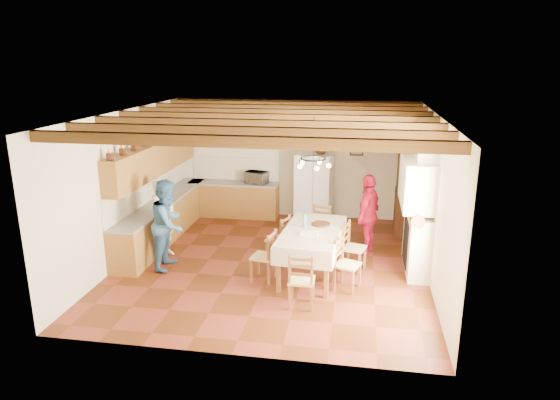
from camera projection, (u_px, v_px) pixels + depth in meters
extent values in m
cube|color=#4F230D|center=(273.00, 264.00, 10.05)|extent=(6.00, 6.50, 0.02)
cube|color=white|center=(272.00, 113.00, 9.22)|extent=(6.00, 6.50, 0.02)
cube|color=beige|center=(295.00, 159.00, 12.72)|extent=(6.00, 0.02, 3.00)
cube|color=beige|center=(229.00, 255.00, 6.54)|extent=(6.00, 0.02, 3.00)
cube|color=beige|center=(126.00, 185.00, 10.10)|extent=(0.02, 6.50, 3.00)
cube|color=beige|center=(433.00, 198.00, 9.16)|extent=(0.02, 6.50, 3.00)
cube|color=brown|center=(164.00, 220.00, 11.34)|extent=(0.60, 4.30, 0.86)
cube|color=brown|center=(234.00, 200.00, 12.97)|extent=(2.30, 0.60, 0.86)
cube|color=slate|center=(163.00, 201.00, 11.22)|extent=(0.62, 4.30, 0.04)
cube|color=slate|center=(234.00, 183.00, 12.84)|extent=(2.34, 0.62, 0.04)
cube|color=#EAE7CC|center=(150.00, 187.00, 11.17)|extent=(0.03, 4.30, 0.60)
cube|color=#EAE7CC|center=(236.00, 169.00, 13.02)|extent=(2.30, 0.03, 0.60)
cube|color=brown|center=(155.00, 159.00, 10.97)|extent=(0.35, 4.20, 0.70)
cube|color=#2F2313|center=(357.00, 147.00, 12.36)|extent=(0.34, 0.03, 0.42)
cube|color=white|center=(314.00, 188.00, 12.37)|extent=(0.95, 0.81, 1.74)
cube|color=beige|center=(312.00, 231.00, 9.32)|extent=(1.20, 2.12, 0.05)
cube|color=brown|center=(278.00, 270.00, 8.69)|extent=(0.08, 0.08, 0.84)
cube|color=brown|center=(326.00, 275.00, 8.50)|extent=(0.08, 0.08, 0.84)
cube|color=brown|center=(299.00, 235.00, 10.39)|extent=(0.08, 0.08, 0.84)
cube|color=brown|center=(340.00, 239.00, 10.20)|extent=(0.08, 0.08, 0.84)
torus|color=black|center=(313.00, 158.00, 8.94)|extent=(0.47, 0.47, 0.03)
imported|color=silver|center=(163.00, 217.00, 10.20)|extent=(0.58, 0.71, 1.68)
imported|color=#346190|center=(169.00, 224.00, 9.68)|extent=(0.69, 0.87, 1.77)
imported|color=#A9102A|center=(368.00, 214.00, 10.35)|extent=(0.75, 1.09, 1.71)
imported|color=silver|center=(257.00, 177.00, 12.70)|extent=(0.62, 0.50, 0.30)
imported|color=#361D11|center=(321.00, 147.00, 12.07)|extent=(0.41, 0.41, 0.34)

